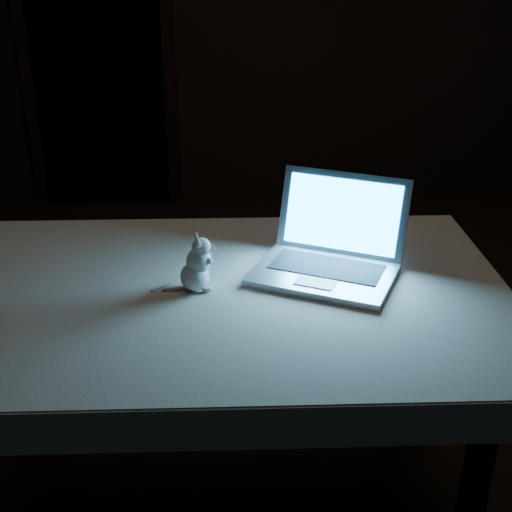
{
  "coord_description": "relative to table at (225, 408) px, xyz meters",
  "views": [
    {
      "loc": [
        -0.21,
        -2.39,
        1.78
      ],
      "look_at": [
        -0.13,
        -0.53,
        0.92
      ],
      "focal_mm": 48.0,
      "sensor_mm": 36.0,
      "label": 1
    }
  ],
  "objects": [
    {
      "name": "plush_mouse",
      "position": [
        -0.08,
        0.0,
        0.52
      ],
      "size": [
        0.14,
        0.14,
        0.17
      ],
      "primitive_type": null,
      "rotation": [
        0.0,
        0.0,
        -0.11
      ],
      "color": "silver",
      "rests_on": "tablecloth"
    },
    {
      "name": "tablecloth",
      "position": [
        -0.02,
        0.0,
        0.38
      ],
      "size": [
        1.87,
        1.43,
        0.11
      ],
      "primitive_type": null,
      "rotation": [
        0.0,
        0.0,
        -0.19
      ],
      "color": "beige",
      "rests_on": "table"
    },
    {
      "name": "table",
      "position": [
        0.0,
        0.0,
        0.0
      ],
      "size": [
        1.58,
        1.02,
        0.84
      ],
      "primitive_type": null,
      "rotation": [
        0.0,
        0.0,
        -0.0
      ],
      "color": "black",
      "rests_on": "floor"
    },
    {
      "name": "back_wall",
      "position": [
        0.23,
        3.1,
        0.88
      ],
      "size": [
        4.5,
        0.04,
        2.6
      ],
      "primitive_type": "cube",
      "color": "black",
      "rests_on": "ground"
    },
    {
      "name": "floor",
      "position": [
        0.23,
        0.6,
        -0.42
      ],
      "size": [
        5.0,
        5.0,
        0.0
      ],
      "primitive_type": "plane",
      "color": "black",
      "rests_on": "ground"
    },
    {
      "name": "doorway",
      "position": [
        -0.87,
        3.1,
        0.64
      ],
      "size": [
        1.06,
        0.36,
        2.13
      ],
      "primitive_type": null,
      "color": "black",
      "rests_on": "back_wall"
    },
    {
      "name": "laptop",
      "position": [
        0.31,
        0.06,
        0.57
      ],
      "size": [
        0.53,
        0.5,
        0.28
      ],
      "primitive_type": null,
      "rotation": [
        0.0,
        0.0,
        -0.43
      ],
      "color": "#ABABAF",
      "rests_on": "tablecloth"
    }
  ]
}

